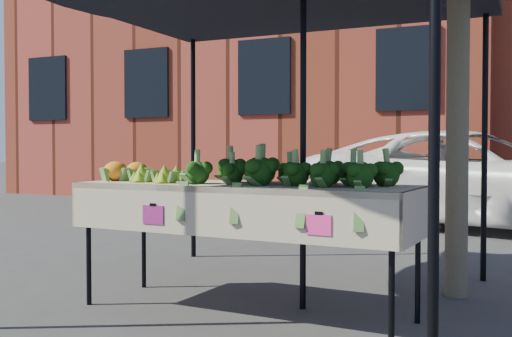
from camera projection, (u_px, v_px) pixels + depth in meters
name	position (u px, v px, depth m)	size (l,w,h in m)	color
ground	(261.00, 311.00, 4.29)	(90.00, 90.00, 0.00)	#323235
table	(244.00, 249.00, 4.21)	(2.44, 0.93, 0.90)	beige
canopy	(263.00, 118.00, 4.52)	(3.16, 3.16, 2.74)	black
broccoli_heap	(289.00, 167.00, 4.08)	(1.45, 0.55, 0.23)	#0E350A
romanesco_cluster	(161.00, 170.00, 4.45)	(0.41, 0.45, 0.18)	#99A725
cauliflower_pair	(126.00, 170.00, 4.68)	(0.21, 0.41, 0.16)	orange
vehicle	(470.00, 52.00, 8.94)	(2.38, 1.43, 5.16)	white
building_left	(273.00, 31.00, 17.14)	(12.00, 8.00, 9.00)	maroon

